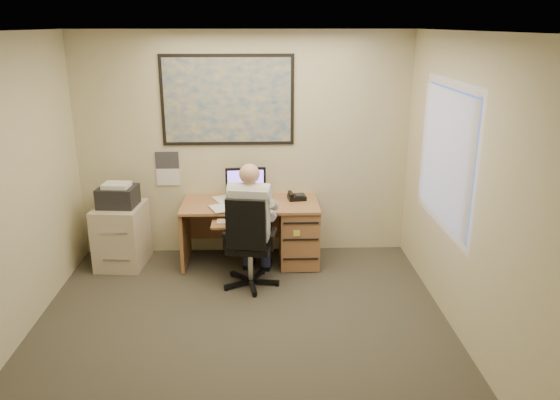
{
  "coord_description": "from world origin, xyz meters",
  "views": [
    {
      "loc": [
        0.18,
        -4.22,
        2.76
      ],
      "look_at": [
        0.4,
        1.3,
        0.97
      ],
      "focal_mm": 35.0,
      "sensor_mm": 36.0,
      "label": 1
    }
  ],
  "objects_px": {
    "filing_cabinet": "(121,230)",
    "office_chair": "(251,260)",
    "desk": "(279,226)",
    "person": "(250,226)"
  },
  "relations": [
    {
      "from": "desk",
      "to": "person",
      "type": "distance_m",
      "value": 0.73
    },
    {
      "from": "desk",
      "to": "person",
      "type": "xyz_separation_m",
      "value": [
        -0.33,
        -0.6,
        0.24
      ]
    },
    {
      "from": "filing_cabinet",
      "to": "office_chair",
      "type": "distance_m",
      "value": 1.68
    },
    {
      "from": "filing_cabinet",
      "to": "desk",
      "type": "bearing_deg",
      "value": 6.52
    },
    {
      "from": "person",
      "to": "filing_cabinet",
      "type": "bearing_deg",
      "value": 169.36
    },
    {
      "from": "desk",
      "to": "office_chair",
      "type": "relative_size",
      "value": 1.51
    },
    {
      "from": "desk",
      "to": "person",
      "type": "relative_size",
      "value": 1.17
    },
    {
      "from": "filing_cabinet",
      "to": "office_chair",
      "type": "xyz_separation_m",
      "value": [
        1.54,
        -0.66,
        -0.13
      ]
    },
    {
      "from": "office_chair",
      "to": "person",
      "type": "distance_m",
      "value": 0.38
    },
    {
      "from": "desk",
      "to": "office_chair",
      "type": "height_order",
      "value": "desk"
    }
  ]
}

